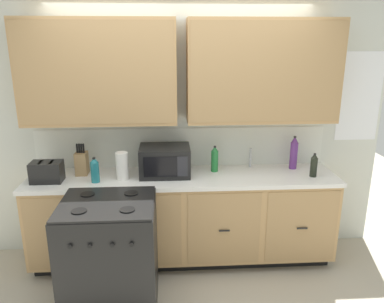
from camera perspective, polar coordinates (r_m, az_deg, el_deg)
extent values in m
plane|color=#B2A893|center=(3.82, -1.08, -18.30)|extent=(8.00, 8.00, 0.00)
cube|color=silver|center=(3.86, -1.61, 3.21)|extent=(4.14, 0.05, 2.58)
cube|color=silver|center=(3.87, -1.57, 0.65)|extent=(2.94, 0.01, 0.40)
cube|color=tan|center=(3.62, -13.93, 11.55)|extent=(1.42, 0.34, 0.95)
cube|color=#A58052|center=(3.45, -14.43, 11.28)|extent=(1.39, 0.01, 0.89)
cube|color=tan|center=(3.68, 10.61, 11.82)|extent=(1.42, 0.34, 0.95)
cube|color=#A58052|center=(3.51, 11.31, 11.56)|extent=(1.39, 0.01, 0.89)
cube|color=white|center=(4.24, 24.00, 7.54)|extent=(0.44, 0.01, 0.90)
cube|color=black|center=(4.06, -1.30, -15.06)|extent=(2.88, 0.48, 0.10)
cube|color=tan|center=(3.82, -1.33, -9.69)|extent=(2.94, 0.60, 0.78)
cube|color=#A88354|center=(3.68, -18.90, -11.76)|extent=(0.68, 0.01, 0.72)
cube|color=black|center=(3.67, -18.95, -11.95)|extent=(0.10, 0.01, 0.01)
cube|color=#A88354|center=(3.56, -7.17, -11.95)|extent=(0.68, 0.01, 0.72)
cube|color=black|center=(3.55, -7.18, -12.15)|extent=(0.10, 0.01, 0.01)
cube|color=#A88354|center=(3.59, 4.87, -11.64)|extent=(0.68, 0.01, 0.72)
cube|color=black|center=(3.58, 4.90, -11.84)|extent=(0.10, 0.01, 0.01)
cube|color=#A88354|center=(3.76, 16.23, -10.89)|extent=(0.68, 0.01, 0.72)
cube|color=black|center=(3.75, 16.29, -11.07)|extent=(0.10, 0.01, 0.01)
cube|color=white|center=(3.66, -1.37, -3.94)|extent=(2.97, 0.63, 0.04)
cube|color=#A8AAAF|center=(3.78, 9.30, -3.42)|extent=(0.56, 0.38, 0.02)
cube|color=black|center=(3.32, -12.23, -15.06)|extent=(0.76, 0.66, 0.92)
cube|color=black|center=(3.10, -12.77, -7.65)|extent=(0.74, 0.65, 0.02)
cylinder|color=black|center=(2.99, -16.69, -8.63)|extent=(0.12, 0.12, 0.01)
cylinder|color=black|center=(2.93, -9.74, -8.68)|extent=(0.12, 0.12, 0.01)
cylinder|color=black|center=(3.28, -15.49, -6.26)|extent=(0.12, 0.12, 0.01)
cylinder|color=black|center=(3.22, -9.17, -6.25)|extent=(0.12, 0.12, 0.01)
cylinder|color=black|center=(2.93, -17.94, -13.48)|extent=(0.03, 0.02, 0.03)
cylinder|color=black|center=(2.90, -15.18, -13.58)|extent=(0.03, 0.02, 0.03)
cylinder|color=black|center=(2.87, -11.97, -13.65)|extent=(0.03, 0.02, 0.03)
cylinder|color=black|center=(2.85, -9.10, -13.69)|extent=(0.03, 0.02, 0.03)
cube|color=black|center=(3.65, -4.11, -1.39)|extent=(0.48, 0.36, 0.28)
cube|color=black|center=(3.47, -4.79, -2.34)|extent=(0.31, 0.01, 0.19)
cube|color=#28282D|center=(3.48, -1.44, -2.28)|extent=(0.10, 0.01, 0.19)
cube|color=black|center=(3.72, -21.07, -2.89)|extent=(0.28, 0.18, 0.19)
cube|color=black|center=(3.71, -21.95, -1.56)|extent=(0.02, 0.13, 0.01)
cube|color=black|center=(3.68, -20.47, -1.54)|extent=(0.02, 0.13, 0.01)
cube|color=#9C794E|center=(3.81, -16.29, -1.73)|extent=(0.11, 0.14, 0.22)
cylinder|color=black|center=(3.76, -16.96, 0.45)|extent=(0.02, 0.02, 0.09)
cylinder|color=black|center=(3.76, -16.66, 0.46)|extent=(0.02, 0.02, 0.09)
cylinder|color=black|center=(3.75, -16.37, 0.47)|extent=(0.02, 0.02, 0.09)
cylinder|color=black|center=(3.75, -16.07, 0.47)|extent=(0.02, 0.02, 0.09)
cylinder|color=#B2B5BA|center=(3.91, 8.80, -0.94)|extent=(0.02, 0.02, 0.20)
cylinder|color=white|center=(3.58, -10.49, -2.15)|extent=(0.12, 0.12, 0.26)
cylinder|color=#237A38|center=(3.74, 3.44, -1.47)|extent=(0.07, 0.07, 0.21)
cone|color=#237A38|center=(3.71, 3.47, 0.45)|extent=(0.06, 0.06, 0.05)
cylinder|color=black|center=(3.70, 3.48, 0.72)|extent=(0.02, 0.02, 0.02)
cylinder|color=black|center=(3.78, 17.89, -2.28)|extent=(0.07, 0.07, 0.18)
cone|color=black|center=(3.75, 18.04, -0.61)|extent=(0.06, 0.06, 0.05)
cylinder|color=black|center=(3.74, 18.06, -0.39)|extent=(0.02, 0.02, 0.02)
cylinder|color=#1E707A|center=(3.57, -14.43, -3.05)|extent=(0.08, 0.08, 0.19)
cone|color=#1E707A|center=(3.54, -14.57, -1.25)|extent=(0.07, 0.07, 0.05)
cylinder|color=black|center=(3.53, -14.58, -1.00)|extent=(0.03, 0.03, 0.02)
cylinder|color=#663384|center=(3.95, 15.08, -0.61)|extent=(0.08, 0.08, 0.27)
cone|color=#663384|center=(3.90, 15.26, 1.76)|extent=(0.07, 0.07, 0.07)
cylinder|color=black|center=(3.89, 15.29, 2.13)|extent=(0.03, 0.03, 0.02)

